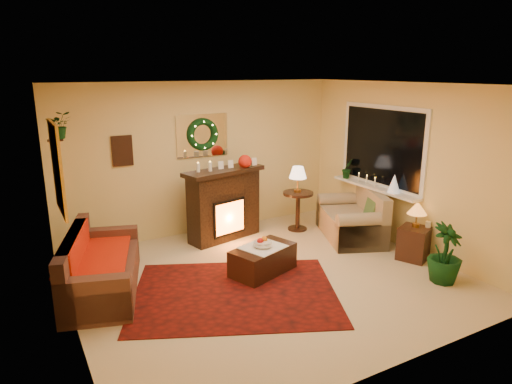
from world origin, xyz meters
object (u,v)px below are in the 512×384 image
fireplace (224,207)px  side_table_round (298,212)px  loveseat (351,213)px  sofa (102,260)px  coffee_table (263,259)px  end_table_square (414,242)px

fireplace → side_table_round: size_ratio=1.79×
side_table_round → loveseat: bearing=-52.3°
fireplace → sofa: bearing=-168.5°
fireplace → loveseat: 2.15m
sofa → fireplace: (2.18, 0.98, 0.12)m
side_table_round → coffee_table: bearing=-138.7°
side_table_round → end_table_square: 2.10m
fireplace → coffee_table: fireplace is taller
coffee_table → sofa: bearing=146.1°
fireplace → end_table_square: 3.06m
sofa → side_table_round: 3.59m
loveseat → side_table_round: bearing=150.2°
sofa → coffee_table: bearing=2.9°
fireplace → loveseat: bearing=-40.2°
side_table_round → coffee_table: side_table_round is taller
sofa → coffee_table: 2.14m
side_table_round → coffee_table: size_ratio=0.75×
end_table_square → coffee_table: 2.34m
loveseat → end_table_square: bearing=-57.3°
fireplace → side_table_round: bearing=-23.1°
sofa → loveseat: size_ratio=1.27×
side_table_round → end_table_square: side_table_round is taller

